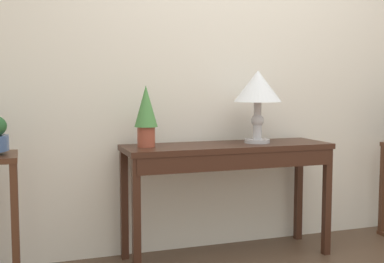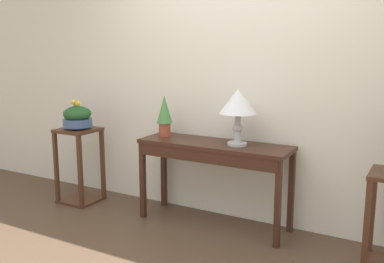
{
  "view_description": "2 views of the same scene",
  "coord_description": "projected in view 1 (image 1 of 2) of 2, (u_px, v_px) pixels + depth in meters",
  "views": [
    {
      "loc": [
        -1.34,
        -1.68,
        1.11
      ],
      "look_at": [
        -0.34,
        1.22,
        0.83
      ],
      "focal_mm": 46.05,
      "sensor_mm": 36.0,
      "label": 1
    },
    {
      "loc": [
        1.52,
        -2.06,
        1.54
      ],
      "look_at": [
        -0.29,
        1.16,
        0.83
      ],
      "focal_mm": 40.68,
      "sensor_mm": 36.0,
      "label": 2
    }
  ],
  "objects": [
    {
      "name": "back_wall_with_art",
      "position": [
        224.0,
        45.0,
        3.41
      ],
      "size": [
        9.0,
        0.1,
        2.8
      ],
      "color": "silver",
      "rests_on": "ground"
    },
    {
      "name": "potted_plant_on_console",
      "position": [
        146.0,
        113.0,
        2.99
      ],
      "size": [
        0.14,
        0.14,
        0.38
      ],
      "color": "#9E4733",
      "rests_on": "console_table"
    },
    {
      "name": "console_table",
      "position": [
        229.0,
        160.0,
        3.14
      ],
      "size": [
        1.34,
        0.42,
        0.74
      ],
      "color": "#381E14",
      "rests_on": "ground"
    },
    {
      "name": "table_lamp",
      "position": [
        258.0,
        90.0,
        3.19
      ],
      "size": [
        0.31,
        0.31,
        0.47
      ],
      "color": "#B7B7BC",
      "rests_on": "console_table"
    }
  ]
}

